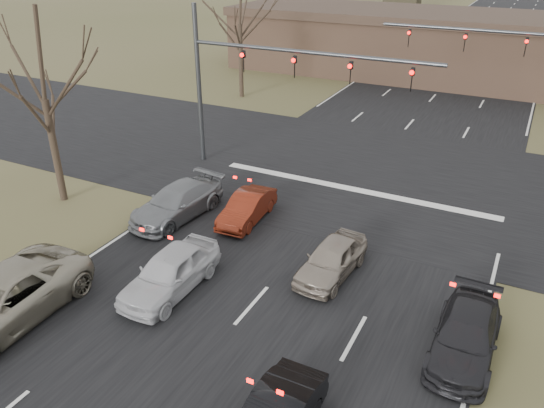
# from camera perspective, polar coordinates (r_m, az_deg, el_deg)

# --- Properties ---
(ground) EXTENTS (360.00, 360.00, 0.00)m
(ground) POSITION_cam_1_polar(r_m,az_deg,el_deg) (15.72, -7.71, -16.75)
(ground) COLOR #4A4B28
(ground) RESTS_ON ground
(road_main) EXTENTS (14.00, 300.00, 0.02)m
(road_main) POSITION_cam_1_polar(r_m,az_deg,el_deg) (70.32, 21.86, 16.16)
(road_main) COLOR black
(road_main) RESTS_ON ground
(road_cross) EXTENTS (200.00, 14.00, 0.02)m
(road_cross) POSITION_cam_1_polar(r_m,az_deg,el_deg) (27.32, 10.07, 3.16)
(road_cross) COLOR black
(road_cross) RESTS_ON ground
(building) EXTENTS (42.40, 10.40, 5.30)m
(building) POSITION_cam_1_polar(r_m,az_deg,el_deg) (48.09, 21.46, 15.32)
(building) COLOR brown
(building) RESTS_ON ground
(mast_arm_near) EXTENTS (12.12, 0.24, 8.00)m
(mast_arm_near) POSITION_cam_1_polar(r_m,az_deg,el_deg) (25.89, -1.82, 14.05)
(mast_arm_near) COLOR #383A3D
(mast_arm_near) RESTS_ON ground
(mast_arm_far) EXTENTS (11.12, 0.24, 8.00)m
(mast_arm_far) POSITION_cam_1_polar(r_m,az_deg,el_deg) (32.66, 26.03, 14.04)
(mast_arm_far) COLOR #383A3D
(mast_arm_far) RESTS_ON ground
(tree_left_near) EXTENTS (5.10, 5.10, 8.50)m
(tree_left_near) POSITION_cam_1_polar(r_m,az_deg,el_deg) (24.20, -24.08, 14.56)
(tree_left_near) COLOR black
(tree_left_near) RESTS_ON ground
(car_silver_suv) EXTENTS (2.88, 5.93, 1.63)m
(car_silver_suv) POSITION_cam_1_polar(r_m,az_deg,el_deg) (18.50, -27.22, -9.20)
(car_silver_suv) COLOR gray
(car_silver_suv) RESTS_ON ground
(car_white_sedan) EXTENTS (1.71, 4.24, 1.45)m
(car_white_sedan) POSITION_cam_1_polar(r_m,az_deg,el_deg) (18.25, -10.88, -7.17)
(car_white_sedan) COLOR #BBBBBD
(car_white_sedan) RESTS_ON ground
(car_charcoal_sedan) EXTENTS (1.73, 4.23, 1.23)m
(car_charcoal_sedan) POSITION_cam_1_polar(r_m,az_deg,el_deg) (16.51, 20.11, -13.15)
(car_charcoal_sedan) COLOR black
(car_charcoal_sedan) RESTS_ON ground
(car_grey_ahead) EXTENTS (2.43, 4.90, 1.37)m
(car_grey_ahead) POSITION_cam_1_polar(r_m,az_deg,el_deg) (22.91, -10.18, 0.20)
(car_grey_ahead) COLOR slate
(car_grey_ahead) RESTS_ON ground
(car_red_ahead) EXTENTS (1.46, 3.66, 1.18)m
(car_red_ahead) POSITION_cam_1_polar(r_m,az_deg,el_deg) (22.30, -2.70, -0.41)
(car_red_ahead) COLOR #5F1B0D
(car_red_ahead) RESTS_ON ground
(car_silver_ahead) EXTENTS (1.79, 3.84, 1.27)m
(car_silver_ahead) POSITION_cam_1_polar(r_m,az_deg,el_deg) (18.86, 6.42, -5.91)
(car_silver_ahead) COLOR gray
(car_silver_ahead) RESTS_ON ground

